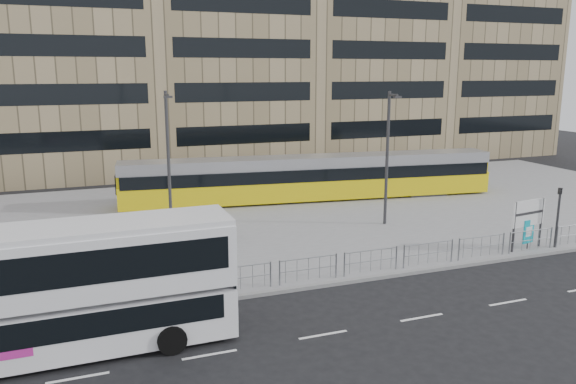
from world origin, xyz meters
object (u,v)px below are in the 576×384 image
object	(u,v)px
pedestrian	(225,227)
traffic_light_west	(94,259)
ad_panel	(529,232)
traffic_light_east	(558,210)
lamp_post_west	(168,156)
lamp_post_east	(388,153)
double_decker_bus	(65,287)
tram	(312,178)
station_sign	(528,215)

from	to	relation	value
pedestrian	traffic_light_west	size ratio (longest dim) A/B	0.54
ad_panel	traffic_light_east	size ratio (longest dim) A/B	0.49
traffic_light_east	lamp_post_west	size ratio (longest dim) A/B	0.40
traffic_light_west	lamp_post_east	size ratio (longest dim) A/B	0.40
double_decker_bus	traffic_light_west	size ratio (longest dim) A/B	3.44
lamp_post_east	lamp_post_west	bearing A→B (deg)	166.09
tram	ad_panel	world-z (taller)	tram
tram	ad_panel	bearing A→B (deg)	-60.38
station_sign	traffic_light_west	xyz separation A→B (m)	(-20.57, -0.08, 0.21)
station_sign	lamp_post_east	xyz separation A→B (m)	(-4.25, 6.63, 2.46)
tram	double_decker_bus	bearing A→B (deg)	-125.57
tram	lamp_post_west	distance (m)	11.69
pedestrian	lamp_post_east	bearing A→B (deg)	-84.03
station_sign	pedestrian	xyz separation A→B (m)	(-13.95, 6.46, -0.93)
ad_panel	lamp_post_west	distance (m)	19.26
tram	traffic_light_east	world-z (taller)	traffic_light_east
double_decker_bus	lamp_post_west	bearing A→B (deg)	66.95
ad_panel	traffic_light_west	world-z (taller)	traffic_light_west
pedestrian	tram	bearing A→B (deg)	-42.12
pedestrian	traffic_light_west	world-z (taller)	traffic_light_west
ad_panel	pedestrian	distance (m)	15.47
traffic_light_west	station_sign	bearing A→B (deg)	-14.56
double_decker_bus	pedestrian	distance (m)	12.27
station_sign	traffic_light_west	world-z (taller)	traffic_light_west
ad_panel	lamp_post_east	distance (m)	8.61
ad_panel	lamp_post_east	world-z (taller)	lamp_post_east
tram	pedestrian	bearing A→B (deg)	-130.14
station_sign	ad_panel	bearing A→B (deg)	-10.33
double_decker_bus	traffic_light_east	bearing A→B (deg)	6.43
double_decker_bus	station_sign	bearing A→B (deg)	7.72
lamp_post_west	tram	bearing A→B (deg)	23.10
station_sign	lamp_post_west	distance (m)	19.03
tram	lamp_post_east	distance (m)	8.05
double_decker_bus	traffic_light_east	distance (m)	23.30
tram	traffic_light_east	distance (m)	16.16
double_decker_bus	lamp_post_west	size ratio (longest dim) A/B	1.37
lamp_post_east	pedestrian	bearing A→B (deg)	-178.97
ad_panel	traffic_light_east	xyz separation A→B (m)	(1.50, -0.30, 1.09)
lamp_post_west	lamp_post_east	distance (m)	12.36
traffic_light_east	lamp_post_east	bearing A→B (deg)	120.62
double_decker_bus	tram	distance (m)	23.31
ad_panel	lamp_post_east	size ratio (longest dim) A/B	0.20
ad_panel	lamp_post_west	bearing A→B (deg)	136.29
lamp_post_east	station_sign	bearing A→B (deg)	-57.36
tram	traffic_light_west	xyz separation A→B (m)	(-14.78, -14.14, 0.44)
traffic_light_east	lamp_post_east	size ratio (longest dim) A/B	0.40
station_sign	pedestrian	size ratio (longest dim) A/B	1.52
station_sign	traffic_light_east	world-z (taller)	traffic_light_east
traffic_light_west	pedestrian	bearing A→B (deg)	29.90
tram	traffic_light_west	size ratio (longest dim) A/B	8.43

